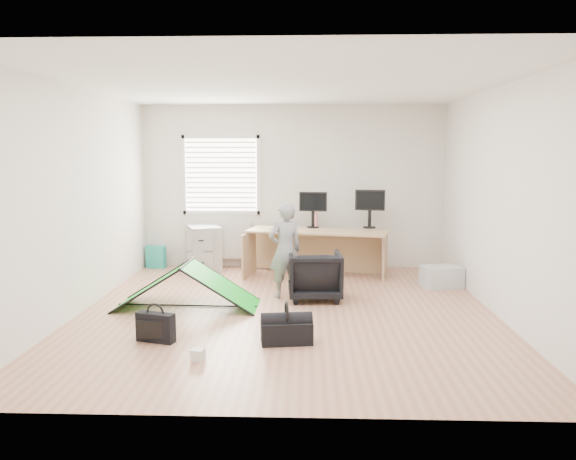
{
  "coord_description": "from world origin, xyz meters",
  "views": [
    {
      "loc": [
        0.25,
        -6.63,
        1.93
      ],
      "look_at": [
        0.0,
        0.4,
        0.95
      ],
      "focal_mm": 35.0,
      "sensor_mm": 36.0,
      "label": 1
    }
  ],
  "objects_px": {
    "desk": "(317,254)",
    "monitor_left": "(313,215)",
    "thermos": "(316,220)",
    "duffel_bag": "(287,332)",
    "person": "(285,250)",
    "kite": "(187,285)",
    "laptop_bag": "(156,327)",
    "monitor_right": "(370,214)",
    "storage_crate": "(442,277)",
    "office_chair": "(315,275)",
    "filing_cabinet": "(204,248)"
  },
  "relations": [
    {
      "from": "desk",
      "to": "monitor_right",
      "type": "height_order",
      "value": "monitor_right"
    },
    {
      "from": "person",
      "to": "storage_crate",
      "type": "xyz_separation_m",
      "value": [
        2.23,
        0.65,
        -0.49
      ]
    },
    {
      "from": "monitor_left",
      "to": "thermos",
      "type": "xyz_separation_m",
      "value": [
        0.04,
        0.01,
        -0.08
      ]
    },
    {
      "from": "thermos",
      "to": "office_chair",
      "type": "height_order",
      "value": "thermos"
    },
    {
      "from": "kite",
      "to": "duffel_bag",
      "type": "relative_size",
      "value": 3.42
    },
    {
      "from": "desk",
      "to": "person",
      "type": "xyz_separation_m",
      "value": [
        -0.44,
        -1.26,
        0.27
      ]
    },
    {
      "from": "desk",
      "to": "laptop_bag",
      "type": "height_order",
      "value": "desk"
    },
    {
      "from": "monitor_left",
      "to": "duffel_bag",
      "type": "relative_size",
      "value": 0.85
    },
    {
      "from": "laptop_bag",
      "to": "person",
      "type": "bearing_deg",
      "value": 72.65
    },
    {
      "from": "storage_crate",
      "to": "kite",
      "type": "bearing_deg",
      "value": -161.29
    },
    {
      "from": "monitor_right",
      "to": "thermos",
      "type": "distance_m",
      "value": 0.86
    },
    {
      "from": "laptop_bag",
      "to": "monitor_left",
      "type": "bearing_deg",
      "value": 81.23
    },
    {
      "from": "person",
      "to": "monitor_left",
      "type": "bearing_deg",
      "value": -127.55
    },
    {
      "from": "person",
      "to": "kite",
      "type": "height_order",
      "value": "person"
    },
    {
      "from": "monitor_left",
      "to": "kite",
      "type": "xyz_separation_m",
      "value": [
        -1.59,
        -2.07,
        -0.67
      ]
    },
    {
      "from": "monitor_right",
      "to": "office_chair",
      "type": "bearing_deg",
      "value": -105.43
    },
    {
      "from": "storage_crate",
      "to": "monitor_right",
      "type": "bearing_deg",
      "value": 136.39
    },
    {
      "from": "kite",
      "to": "duffel_bag",
      "type": "bearing_deg",
      "value": -43.43
    },
    {
      "from": "office_chair",
      "to": "laptop_bag",
      "type": "relative_size",
      "value": 1.74
    },
    {
      "from": "filing_cabinet",
      "to": "office_chair",
      "type": "distance_m",
      "value": 2.53
    },
    {
      "from": "office_chair",
      "to": "laptop_bag",
      "type": "bearing_deg",
      "value": 43.23
    },
    {
      "from": "kite",
      "to": "storage_crate",
      "type": "distance_m",
      "value": 3.64
    },
    {
      "from": "desk",
      "to": "laptop_bag",
      "type": "distance_m",
      "value": 3.54
    },
    {
      "from": "monitor_right",
      "to": "laptop_bag",
      "type": "bearing_deg",
      "value": -113.86
    },
    {
      "from": "monitor_right",
      "to": "office_chair",
      "type": "relative_size",
      "value": 0.67
    },
    {
      "from": "kite",
      "to": "desk",
      "type": "bearing_deg",
      "value": 48.81
    },
    {
      "from": "filing_cabinet",
      "to": "kite",
      "type": "bearing_deg",
      "value": -106.2
    },
    {
      "from": "monitor_left",
      "to": "laptop_bag",
      "type": "xyz_separation_m",
      "value": [
        -1.63,
        -3.39,
        -0.79
      ]
    },
    {
      "from": "office_chair",
      "to": "monitor_left",
      "type": "bearing_deg",
      "value": -93.05
    },
    {
      "from": "thermos",
      "to": "duffel_bag",
      "type": "relative_size",
      "value": 0.49
    },
    {
      "from": "filing_cabinet",
      "to": "storage_crate",
      "type": "bearing_deg",
      "value": -37.12
    },
    {
      "from": "desk",
      "to": "storage_crate",
      "type": "xyz_separation_m",
      "value": [
        1.79,
        -0.61,
        -0.21
      ]
    },
    {
      "from": "kite",
      "to": "laptop_bag",
      "type": "height_order",
      "value": "kite"
    },
    {
      "from": "office_chair",
      "to": "person",
      "type": "relative_size",
      "value": 0.55
    },
    {
      "from": "filing_cabinet",
      "to": "monitor_right",
      "type": "xyz_separation_m",
      "value": [
        2.68,
        -0.13,
        0.59
      ]
    },
    {
      "from": "monitor_right",
      "to": "laptop_bag",
      "type": "xyz_separation_m",
      "value": [
        -2.53,
        -3.39,
        -0.8
      ]
    },
    {
      "from": "monitor_left",
      "to": "kite",
      "type": "distance_m",
      "value": 2.7
    },
    {
      "from": "desk",
      "to": "kite",
      "type": "relative_size",
      "value": 1.21
    },
    {
      "from": "thermos",
      "to": "storage_crate",
      "type": "distance_m",
      "value": 2.15
    },
    {
      "from": "desk",
      "to": "monitor_left",
      "type": "bearing_deg",
      "value": 113.24
    },
    {
      "from": "duffel_bag",
      "to": "storage_crate",
      "type": "bearing_deg",
      "value": 40.9
    },
    {
      "from": "desk",
      "to": "monitor_right",
      "type": "bearing_deg",
      "value": 30.99
    },
    {
      "from": "monitor_left",
      "to": "kite",
      "type": "height_order",
      "value": "monitor_left"
    },
    {
      "from": "kite",
      "to": "laptop_bag",
      "type": "relative_size",
      "value": 4.38
    },
    {
      "from": "monitor_right",
      "to": "thermos",
      "type": "bearing_deg",
      "value": -168.1
    },
    {
      "from": "monitor_left",
      "to": "person",
      "type": "height_order",
      "value": "person"
    },
    {
      "from": "duffel_bag",
      "to": "filing_cabinet",
      "type": "bearing_deg",
      "value": 104.8
    },
    {
      "from": "monitor_right",
      "to": "storage_crate",
      "type": "height_order",
      "value": "monitor_right"
    },
    {
      "from": "thermos",
      "to": "duffel_bag",
      "type": "xyz_separation_m",
      "value": [
        -0.33,
        -3.39,
        -0.75
      ]
    },
    {
      "from": "monitor_left",
      "to": "desk",
      "type": "bearing_deg",
      "value": -71.48
    }
  ]
}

